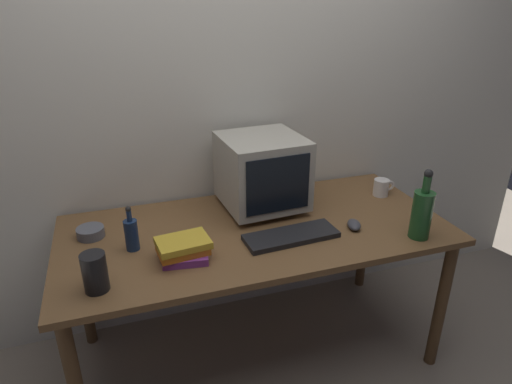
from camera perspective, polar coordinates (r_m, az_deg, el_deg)
The scene contains 12 objects.
ground_plane at distance 2.51m, azimuth -0.00°, elevation -19.61°, with size 6.00×6.00×0.00m, color gray.
back_wall at distance 2.32m, azimuth -3.75°, elevation 11.95°, with size 4.00×0.08×2.50m, color silver.
desk at distance 2.11m, azimuth -0.00°, elevation -6.41°, with size 1.78×0.83×0.74m.
crt_monitor at distance 2.18m, azimuth 0.77°, elevation 2.56°, with size 0.40×0.41×0.37m.
keyboard at distance 1.98m, azimuth 4.52°, elevation -5.63°, with size 0.42×0.15×0.02m, color black.
computer_mouse at distance 2.10m, azimuth 12.46°, elevation -4.12°, with size 0.06×0.10×0.04m, color #3F3F47.
bottle_tall at distance 2.07m, azimuth 20.50°, elevation -2.48°, with size 0.09×0.09×0.32m.
bottle_short at distance 1.94m, azimuth -15.68°, elevation -5.15°, with size 0.06×0.06×0.20m.
book_stack at distance 1.84m, azimuth -9.25°, elevation -7.23°, with size 0.22×0.19×0.09m.
mug at distance 2.47m, azimuth 15.80°, elevation 0.58°, with size 0.12×0.08×0.09m.
cd_spindle at distance 2.11m, azimuth -20.45°, elevation -4.86°, with size 0.12×0.12×0.04m, color #595B66.
metal_canister at distance 1.73m, azimuth -19.96°, elevation -9.66°, with size 0.09×0.09×0.15m, color black.
Camera 1 is at (-0.57, -1.72, 1.74)m, focal length 31.20 mm.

